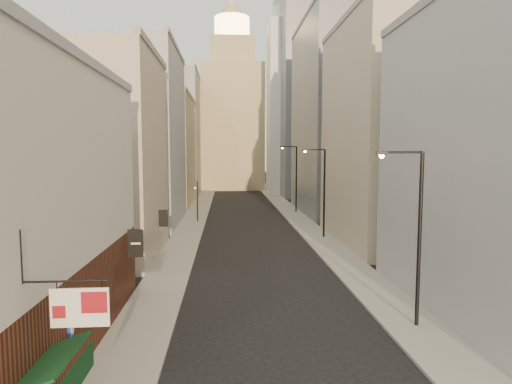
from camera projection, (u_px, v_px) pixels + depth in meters
name	position (u px, v px, depth m)	size (l,w,h in m)	color
sidewalk_left	(200.00, 209.00, 63.80)	(3.00, 140.00, 0.15)	gray
sidewalk_right	(286.00, 208.00, 64.69)	(3.00, 140.00, 0.15)	gray
near_building_left	(15.00, 212.00, 17.24)	(8.30, 23.04, 12.30)	#502516
left_bldg_beige	(106.00, 158.00, 33.88)	(8.00, 12.00, 16.00)	tan
left_bldg_grey	(144.00, 139.00, 49.59)	(8.00, 16.00, 20.00)	#9A9BA0
left_bldg_tan	(166.00, 152.00, 67.61)	(8.00, 18.00, 17.00)	#988761
left_bldg_wingrid	(179.00, 135.00, 87.16)	(8.00, 20.00, 24.00)	gray
right_bldg_grey	(512.00, 161.00, 21.62)	(8.00, 16.00, 16.00)	#9A9BA0
right_bldg_beige	(383.00, 135.00, 39.31)	(8.00, 16.00, 20.00)	tan
right_bldg_wingrid	(331.00, 119.00, 58.91)	(8.00, 20.00, 26.00)	gray
highrise	(328.00, 67.00, 85.97)	(21.00, 23.00, 51.20)	gray
clock_tower	(232.00, 113.00, 99.31)	(14.00, 14.00, 44.90)	#988761
white_tower	(288.00, 102.00, 86.07)	(8.00, 8.00, 41.50)	silver
streetlamp_near	(415.00, 228.00, 20.12)	(2.22, 0.41, 8.48)	black
streetlamp_mid	(322.00, 188.00, 41.60)	(2.29, 0.23, 8.75)	black
streetlamp_far	(295.00, 175.00, 59.39)	(2.43, 0.57, 9.29)	black
traffic_light_left	(197.00, 194.00, 51.29)	(0.56, 0.46, 5.00)	black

